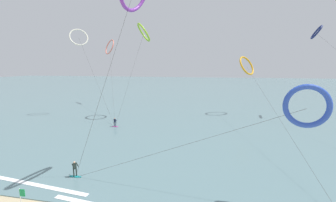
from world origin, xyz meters
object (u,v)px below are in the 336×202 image
(kite_ivory, at_px, (79,37))
(beach_flag, at_px, (22,197))
(surfer_magenta, at_px, (115,123))
(kite_cobalt, at_px, (307,106))
(kite_lime, at_px, (144,32))
(kite_coral, at_px, (110,47))
(kite_navy, at_px, (317,32))
(kite_amber, at_px, (247,66))
(surfer_teal, at_px, (75,170))

(kite_ivory, height_order, beach_flag, kite_ivory)
(surfer_magenta, relative_size, kite_cobalt, 0.07)
(kite_cobalt, xyz_separation_m, kite_lime, (-21.57, 27.46, 10.10))
(kite_coral, relative_size, kite_lime, 1.30)
(kite_navy, bearing_deg, kite_amber, -82.64)
(surfer_magenta, distance_m, kite_amber, 32.47)
(surfer_teal, relative_size, kite_cobalt, 0.07)
(kite_amber, bearing_deg, kite_lime, 146.73)
(kite_ivory, distance_m, kite_lime, 15.47)
(kite_navy, distance_m, beach_flag, 56.78)
(kite_amber, relative_size, kite_navy, 1.06)
(surfer_teal, xyz_separation_m, beach_flag, (-0.55, -5.85, 0.66))
(kite_ivory, height_order, kite_lime, kite_lime)
(surfer_teal, xyz_separation_m, kite_ivory, (-16.12, 27.16, 17.06))
(surfer_magenta, xyz_separation_m, kite_ivory, (-12.26, 9.11, 17.06))
(kite_navy, bearing_deg, beach_flag, -33.26)
(kite_amber, xyz_separation_m, kite_lime, (-22.56, -7.65, 7.00))
(surfer_magenta, bearing_deg, kite_ivory, 138.91)
(kite_coral, height_order, beach_flag, kite_coral)
(surfer_teal, relative_size, beach_flag, 0.77)
(kite_navy, relative_size, kite_lime, 1.88)
(surfer_magenta, relative_size, kite_navy, 0.04)
(kite_cobalt, bearing_deg, kite_lime, 134.30)
(kite_cobalt, bearing_deg, surfer_teal, -175.00)
(kite_coral, relative_size, beach_flag, 12.01)
(kite_coral, bearing_deg, beach_flag, -31.65)
(kite_amber, relative_size, kite_coral, 1.54)
(surfer_teal, bearing_deg, surfer_magenta, -140.91)
(kite_coral, xyz_separation_m, beach_flag, (15.44, -48.15, -15.48))
(kite_lime, bearing_deg, kite_cobalt, -167.15)
(kite_amber, distance_m, kite_lime, 24.83)
(kite_ivory, relative_size, kite_lime, 0.97)
(surfer_teal, xyz_separation_m, kite_lime, (-0.66, 27.04, 17.67))
(kite_cobalt, xyz_separation_m, beach_flag, (-21.46, -5.43, -6.91))
(surfer_teal, distance_m, kite_navy, 52.64)
(kite_coral, distance_m, kite_lime, 21.68)
(kite_cobalt, height_order, kite_coral, kite_coral)
(kite_ivory, bearing_deg, kite_amber, -30.52)
(kite_ivory, xyz_separation_m, kite_lime, (15.45, -0.12, 0.61))
(kite_amber, relative_size, kite_lime, 2.00)
(kite_coral, bearing_deg, surfer_teal, -28.72)
(kite_ivory, bearing_deg, surfer_magenta, -78.35)
(kite_coral, height_order, kite_ivory, kite_ivory)
(kite_cobalt, height_order, kite_ivory, kite_ivory)
(kite_cobalt, relative_size, kite_lime, 1.11)
(surfer_magenta, height_order, kite_amber, kite_amber)
(kite_lime, bearing_deg, beach_flag, 154.90)
(surfer_magenta, xyz_separation_m, kite_lime, (3.19, 8.99, 17.67))
(kite_amber, height_order, beach_flag, kite_amber)
(surfer_magenta, xyz_separation_m, kite_coral, (-12.13, 24.25, 16.14))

